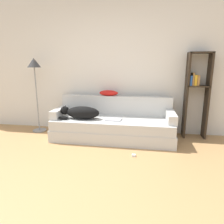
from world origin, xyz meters
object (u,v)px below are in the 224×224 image
(throw_pillow, at_px, (109,93))
(bookshelf, at_px, (196,91))
(dog, at_px, (81,112))
(laptop, at_px, (114,119))
(floor_lamp, at_px, (35,73))
(power_adapter, at_px, (134,155))
(couch, at_px, (113,129))

(throw_pillow, relative_size, bookshelf, 0.23)
(bookshelf, bearing_deg, dog, -167.45)
(throw_pillow, bearing_deg, laptop, -68.14)
(floor_lamp, xyz_separation_m, power_adapter, (2.06, -0.90, -1.20))
(throw_pillow, relative_size, floor_lamp, 0.25)
(throw_pillow, bearing_deg, couch, -67.89)
(laptop, bearing_deg, couch, 114.45)
(floor_lamp, bearing_deg, dog, -16.31)
(couch, xyz_separation_m, power_adapter, (0.44, -0.69, -0.18))
(couch, height_order, dog, dog)
(dog, relative_size, floor_lamp, 0.49)
(couch, relative_size, throw_pillow, 6.01)
(bookshelf, distance_m, power_adapter, 1.76)
(laptop, xyz_separation_m, throw_pillow, (-0.17, 0.43, 0.42))
(floor_lamp, bearing_deg, throw_pillow, 5.60)
(dog, height_order, power_adapter, dog)
(floor_lamp, bearing_deg, laptop, -9.80)
(floor_lamp, distance_m, power_adapter, 2.55)
(throw_pillow, height_order, floor_lamp, floor_lamp)
(couch, height_order, power_adapter, couch)
(couch, relative_size, power_adapter, 38.64)
(dog, height_order, laptop, dog)
(dog, bearing_deg, power_adapter, -30.08)
(laptop, distance_m, floor_lamp, 1.86)
(couch, distance_m, throw_pillow, 0.74)
(dog, relative_size, power_adapter, 12.81)
(laptop, distance_m, throw_pillow, 0.63)
(throw_pillow, distance_m, power_adapter, 1.45)
(throw_pillow, xyz_separation_m, bookshelf, (1.66, 0.02, 0.07))
(laptop, height_order, throw_pillow, throw_pillow)
(throw_pillow, bearing_deg, floor_lamp, -174.40)
(dog, height_order, bookshelf, bookshelf)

